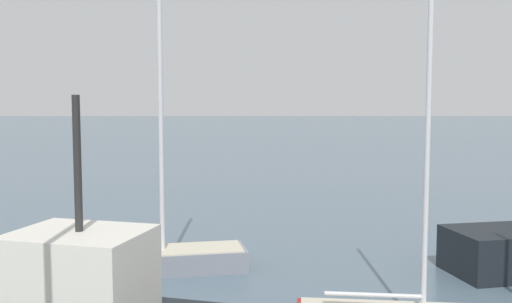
{
  "coord_description": "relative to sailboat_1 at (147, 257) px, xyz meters",
  "views": [
    {
      "loc": [
        -0.32,
        -5.32,
        5.34
      ],
      "look_at": [
        0.0,
        17.9,
        3.42
      ],
      "focal_mm": 38.23,
      "sensor_mm": 36.0,
      "label": 1
    }
  ],
  "objects": [
    {
      "name": "sailboat_1",
      "position": [
        0.0,
        0.0,
        0.0
      ],
      "size": [
        6.61,
        2.71,
        9.62
      ],
      "rotation": [
        0.0,
        0.0,
        0.18
      ],
      "color": "gray",
      "rests_on": "ground_plane"
    }
  ]
}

